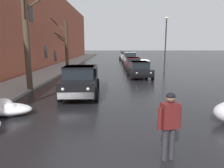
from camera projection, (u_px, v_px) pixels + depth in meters
The scene contains 13 objects.
left_sidewalk_slab at pixel (50, 72), 22.27m from camera, with size 3.11×80.00×0.16m, color gray.
brick_townhouse_facade at pixel (27, 20), 21.31m from camera, with size 0.63×80.00×10.68m.
snow_bank_mid_block_left at pixel (4, 109), 8.78m from camera, with size 2.34×1.11×0.69m.
snow_bank_near_corner_right at pixel (144, 61), 33.30m from camera, with size 2.14×1.05×0.63m.
bare_tree_second_along_sidewalk at pixel (26, 28), 12.59m from camera, with size 1.50×2.65×8.20m.
bare_tree_mid_block at pixel (66, 43), 23.59m from camera, with size 2.08×2.84×5.89m.
pickup_truck_black_approaching_near_lane at pixel (81, 80), 12.09m from camera, with size 2.24×4.98×1.76m.
sedan_black_parked_kerbside_close at pixel (140, 69), 18.71m from camera, with size 2.11×4.09×1.42m.
sedan_maroon_parked_kerbside_mid at pixel (133, 63), 24.33m from camera, with size 2.07×4.46×1.42m.
suv_white_parked_far_down_block at pixel (129, 58), 31.16m from camera, with size 2.15×4.34×1.82m.
suv_silver_queued_behind_truck at pixel (125, 55), 38.80m from camera, with size 2.15×4.60×1.82m.
pedestrian_with_coffee at pixel (169, 121), 5.24m from camera, with size 0.64×0.45×1.76m.
street_lamp_post at pixel (166, 42), 22.19m from camera, with size 0.44×0.24×5.71m.
Camera 1 is at (0.16, -4.08, 2.92)m, focal length 33.70 mm.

